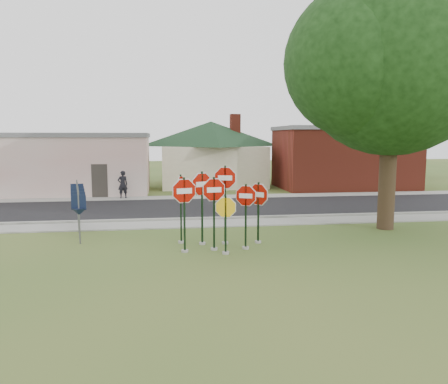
{
  "coord_description": "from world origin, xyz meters",
  "views": [
    {
      "loc": [
        -1.92,
        -13.8,
        3.9
      ],
      "look_at": [
        0.29,
        2.0,
        1.9
      ],
      "focal_mm": 35.0,
      "sensor_mm": 36.0,
      "label": 1
    }
  ],
  "objects": [
    {
      "name": "stop_sign_back_left",
      "position": [
        -0.54,
        1.81,
        1.79
      ],
      "size": [
        1.03,
        0.57,
        2.81
      ],
      "color": "gray",
      "rests_on": "ground"
    },
    {
      "name": "stop_sign_far_right",
      "position": [
        1.53,
        1.75,
        1.47
      ],
      "size": [
        0.78,
        0.84,
        2.39
      ],
      "color": "gray",
      "rests_on": "ground"
    },
    {
      "name": "route_sign_row",
      "position": [
        -5.4,
        4.5,
        1.22
      ],
      "size": [
        1.43,
        4.63,
        2.0
      ],
      "color": "#59595E",
      "rests_on": "ground"
    },
    {
      "name": "pedestrian",
      "position": [
        -4.49,
        14.34,
        0.94
      ],
      "size": [
        0.75,
        0.62,
        1.75
      ],
      "primitive_type": "imported",
      "rotation": [
        0.0,
        0.0,
        3.51
      ],
      "color": "black",
      "rests_on": "sidewalk_far"
    },
    {
      "name": "stop_sign_center",
      "position": [
        -0.21,
        0.94,
        1.68
      ],
      "size": [
        1.1,
        0.24,
        2.67
      ],
      "color": "gray",
      "rests_on": "ground"
    },
    {
      "name": "sidewalk_near",
      "position": [
        0.0,
        5.5,
        0.03
      ],
      "size": [
        60.0,
        1.6,
        0.06
      ],
      "primitive_type": "cube",
      "color": "gray",
      "rests_on": "ground"
    },
    {
      "name": "stop_sign_far_left",
      "position": [
        -1.3,
        2.12,
        1.65
      ],
      "size": [
        0.36,
        0.98,
        2.66
      ],
      "color": "gray",
      "rests_on": "ground"
    },
    {
      "name": "oak_tree",
      "position": [
        7.5,
        3.5,
        7.15
      ],
      "size": [
        11.66,
        11.06,
        11.19
      ],
      "color": "black",
      "rests_on": "ground"
    },
    {
      "name": "stop_sign_right",
      "position": [
        0.91,
        0.95,
        1.46
      ],
      "size": [
        0.92,
        0.45,
        2.4
      ],
      "color": "gray",
      "rests_on": "ground"
    },
    {
      "name": "stop_sign_back_right",
      "position": [
        0.3,
        1.76,
        1.92
      ],
      "size": [
        1.08,
        0.29,
        3.0
      ],
      "color": "gray",
      "rests_on": "ground"
    },
    {
      "name": "stop_sign_yellow",
      "position": [
        0.12,
        0.38,
        1.21
      ],
      "size": [
        0.95,
        0.24,
        2.08
      ],
      "color": "gray",
      "rests_on": "ground"
    },
    {
      "name": "building_house",
      "position": [
        2.0,
        22.0,
        3.65
      ],
      "size": [
        11.6,
        11.6,
        6.2
      ],
      "color": "beige",
      "rests_on": "ground"
    },
    {
      "name": "ground",
      "position": [
        0.0,
        0.0,
        0.0
      ],
      "size": [
        120.0,
        120.0,
        0.0
      ],
      "primitive_type": "plane",
      "color": "#365720",
      "rests_on": "ground"
    },
    {
      "name": "sidewalk_far",
      "position": [
        0.0,
        14.3,
        0.03
      ],
      "size": [
        60.0,
        1.6,
        0.06
      ],
      "primitive_type": "cube",
      "color": "gray",
      "rests_on": "ground"
    },
    {
      "name": "building_brick",
      "position": [
        12.0,
        18.5,
        2.4
      ],
      "size": [
        10.2,
        6.2,
        4.75
      ],
      "color": "maroon",
      "rests_on": "ground"
    },
    {
      "name": "curb",
      "position": [
        0.0,
        6.5,
        0.07
      ],
      "size": [
        60.0,
        0.2,
        0.14
      ],
      "primitive_type": "cube",
      "color": "gray",
      "rests_on": "ground"
    },
    {
      "name": "road",
      "position": [
        0.0,
        10.0,
        0.02
      ],
      "size": [
        60.0,
        7.0,
        0.04
      ],
      "primitive_type": "cube",
      "color": "black",
      "rests_on": "ground"
    },
    {
      "name": "bg_tree_right",
      "position": [
        22.0,
        26.0,
        5.58
      ],
      "size": [
        5.6,
        5.6,
        8.4
      ],
      "color": "black",
      "rests_on": "ground"
    },
    {
      "name": "building_stucco",
      "position": [
        -9.0,
        18.0,
        2.15
      ],
      "size": [
        12.2,
        6.2,
        4.2
      ],
      "color": "silver",
      "rests_on": "ground"
    },
    {
      "name": "stop_sign_left",
      "position": [
        -1.24,
        0.81,
        1.7
      ],
      "size": [
        1.12,
        0.32,
        2.69
      ],
      "color": "gray",
      "rests_on": "ground"
    }
  ]
}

